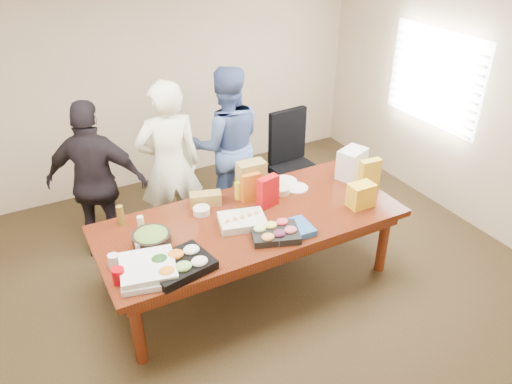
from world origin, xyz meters
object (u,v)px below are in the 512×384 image
conference_table (251,251)px  person_right (227,145)px  office_chair (297,167)px  salad_bowl (152,239)px  sheet_cake (242,221)px  person_center (170,167)px

conference_table → person_right: size_ratio=1.56×
office_chair → salad_bowl: (-2.02, -0.89, 0.22)m
person_right → sheet_cake: 1.40m
sheet_cake → salad_bowl: salad_bowl is taller
person_center → person_right: size_ratio=1.02×
person_right → salad_bowl: 1.78m
sheet_cake → salad_bowl: bearing=-171.7°
sheet_cake → person_center: bearing=119.8°
office_chair → salad_bowl: bearing=-160.0°
person_right → sheet_cake: (-0.47, -1.31, -0.11)m
person_center → person_right: person_center is taller
sheet_cake → salad_bowl: 0.82m
person_center → conference_table: bearing=117.4°
office_chair → person_center: (-1.50, 0.09, 0.34)m
person_center → sheet_cake: 1.12m
conference_table → person_right: 1.41m
office_chair → person_center: person_center is taller
person_center → salad_bowl: (-0.52, -0.98, -0.11)m
person_center → sheet_cake: (0.29, -1.07, -0.13)m
office_chair → person_center: size_ratio=0.63×
office_chair → person_center: bearing=172.8°
person_center → person_right: bearing=-156.4°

